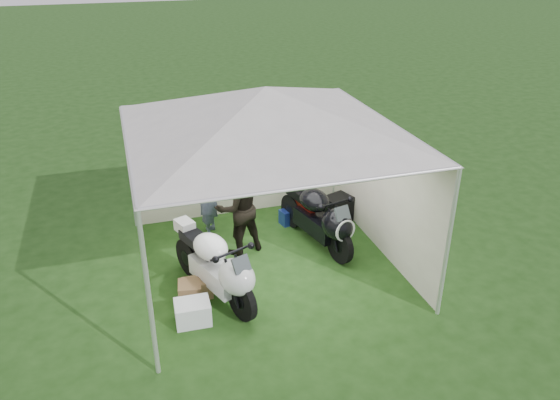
% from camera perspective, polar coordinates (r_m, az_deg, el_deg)
% --- Properties ---
extents(ground, '(80.00, 80.00, 0.00)m').
position_cam_1_polar(ground, '(9.19, -1.32, -6.66)').
color(ground, '#193A10').
rests_on(ground, ground).
extents(canopy_tent, '(5.66, 5.66, 3.00)m').
position_cam_1_polar(canopy_tent, '(8.11, -1.57, 8.93)').
color(canopy_tent, silver).
rests_on(canopy_tent, ground).
extents(motorcycle_white, '(1.02, 2.00, 1.03)m').
position_cam_1_polar(motorcycle_white, '(8.13, -6.57, -6.82)').
color(motorcycle_white, black).
rests_on(motorcycle_white, ground).
extents(motorcycle_black, '(0.79, 2.07, 1.03)m').
position_cam_1_polar(motorcycle_black, '(9.44, 4.13, -1.71)').
color(motorcycle_black, black).
rests_on(motorcycle_black, ground).
extents(paddock_stand, '(0.42, 0.32, 0.28)m').
position_cam_1_polar(paddock_stand, '(10.35, 1.07, -1.71)').
color(paddock_stand, '#2640BD').
rests_on(paddock_stand, ground).
extents(person_dark_jacket, '(0.95, 0.82, 1.68)m').
position_cam_1_polar(person_dark_jacket, '(9.16, -4.43, -0.75)').
color(person_dark_jacket, black).
rests_on(person_dark_jacket, ground).
extents(person_blue_jacket, '(0.58, 0.69, 1.61)m').
position_cam_1_polar(person_blue_jacket, '(9.77, -7.70, 0.65)').
color(person_blue_jacket, slate).
rests_on(person_blue_jacket, ground).
extents(equipment_box, '(0.60, 0.54, 0.50)m').
position_cam_1_polar(equipment_box, '(10.45, 6.03, -0.90)').
color(equipment_box, black).
rests_on(equipment_box, ground).
extents(crate_0, '(0.51, 0.40, 0.33)m').
position_cam_1_polar(crate_0, '(7.95, -9.11, -11.50)').
color(crate_0, silver).
rests_on(crate_0, ground).
extents(crate_1, '(0.38, 0.38, 0.30)m').
position_cam_1_polar(crate_1, '(8.37, -9.38, -9.45)').
color(crate_1, brown).
rests_on(crate_1, ground).
extents(crate_2, '(0.37, 0.34, 0.22)m').
position_cam_1_polar(crate_2, '(8.05, -9.12, -11.44)').
color(crate_2, silver).
rests_on(crate_2, ground).
extents(crate_3, '(0.43, 0.31, 0.28)m').
position_cam_1_polar(crate_3, '(8.45, -8.62, -9.09)').
color(crate_3, olive).
rests_on(crate_3, ground).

